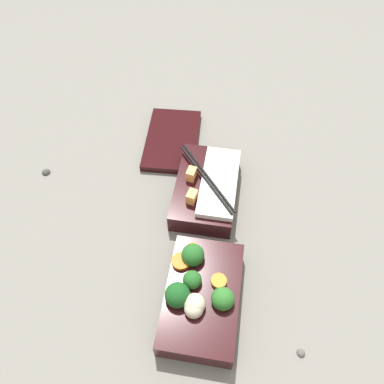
# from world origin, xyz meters

# --- Properties ---
(ground_plane) EXTENTS (3.00, 3.00, 0.00)m
(ground_plane) POSITION_xyz_m (0.00, 0.00, 0.00)
(ground_plane) COLOR slate
(bento_tray_vegetable) EXTENTS (0.20, 0.13, 0.08)m
(bento_tray_vegetable) POSITION_xyz_m (-0.11, -0.01, 0.03)
(bento_tray_vegetable) COLOR black
(bento_tray_vegetable) RESTS_ON ground_plane
(bento_tray_rice) EXTENTS (0.20, 0.14, 0.07)m
(bento_tray_rice) POSITION_xyz_m (0.12, 0.01, 0.03)
(bento_tray_rice) COLOR black
(bento_tray_rice) RESTS_ON ground_plane
(bento_lid) EXTENTS (0.21, 0.14, 0.02)m
(bento_lid) POSITION_xyz_m (0.27, 0.12, 0.01)
(bento_lid) COLOR black
(bento_lid) RESTS_ON ground_plane
(pebble_0) EXTENTS (0.02, 0.02, 0.02)m
(pebble_0) POSITION_xyz_m (0.13, 0.38, 0.00)
(pebble_0) COLOR #474442
(pebble_0) RESTS_ON ground_plane
(pebble_1) EXTENTS (0.01, 0.01, 0.01)m
(pebble_1) POSITION_xyz_m (-0.17, -0.18, 0.00)
(pebble_1) COLOR #595651
(pebble_1) RESTS_ON ground_plane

